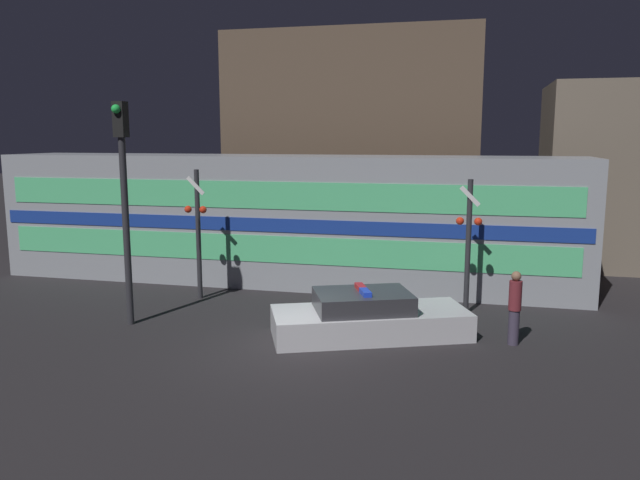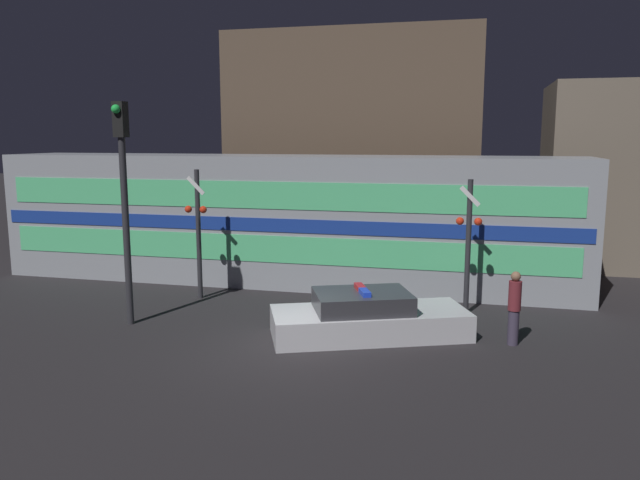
{
  "view_description": "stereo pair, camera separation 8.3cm",
  "coord_description": "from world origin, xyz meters",
  "px_view_note": "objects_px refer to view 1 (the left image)",
  "views": [
    {
      "loc": [
        3.95,
        -13.44,
        4.96
      ],
      "look_at": [
        -0.34,
        4.2,
        1.95
      ],
      "focal_mm": 35.0,
      "sensor_mm": 36.0,
      "label": 1
    },
    {
      "loc": [
        4.03,
        -13.42,
        4.96
      ],
      "look_at": [
        -0.34,
        4.2,
        1.95
      ],
      "focal_mm": 35.0,
      "sensor_mm": 36.0,
      "label": 2
    }
  ],
  "objects_px": {
    "train": "(283,219)",
    "police_car": "(368,318)",
    "traffic_light_corner": "(124,192)",
    "crossing_signal_near": "(468,241)",
    "pedestrian": "(515,307)"
  },
  "relations": [
    {
      "from": "train",
      "to": "police_car",
      "type": "bearing_deg",
      "value": -54.21
    },
    {
      "from": "traffic_light_corner",
      "to": "crossing_signal_near",
      "type": "bearing_deg",
      "value": 19.69
    },
    {
      "from": "train",
      "to": "pedestrian",
      "type": "bearing_deg",
      "value": -34.9
    },
    {
      "from": "train",
      "to": "traffic_light_corner",
      "type": "relative_size",
      "value": 3.39
    },
    {
      "from": "police_car",
      "to": "crossing_signal_near",
      "type": "height_order",
      "value": "crossing_signal_near"
    },
    {
      "from": "train",
      "to": "pedestrian",
      "type": "xyz_separation_m",
      "value": [
        7.36,
        -5.13,
        -1.24
      ]
    },
    {
      "from": "crossing_signal_near",
      "to": "train",
      "type": "bearing_deg",
      "value": 156.46
    },
    {
      "from": "crossing_signal_near",
      "to": "traffic_light_corner",
      "type": "distance_m",
      "value": 9.38
    },
    {
      "from": "police_car",
      "to": "crossing_signal_near",
      "type": "distance_m",
      "value": 3.89
    },
    {
      "from": "police_car",
      "to": "traffic_light_corner",
      "type": "height_order",
      "value": "traffic_light_corner"
    },
    {
      "from": "train",
      "to": "police_car",
      "type": "relative_size",
      "value": 3.8
    },
    {
      "from": "train",
      "to": "crossing_signal_near",
      "type": "distance_m",
      "value": 6.77
    },
    {
      "from": "train",
      "to": "traffic_light_corner",
      "type": "xyz_separation_m",
      "value": [
        -2.51,
        -5.83,
        1.38
      ]
    },
    {
      "from": "crossing_signal_near",
      "to": "traffic_light_corner",
      "type": "bearing_deg",
      "value": -160.31
    },
    {
      "from": "traffic_light_corner",
      "to": "train",
      "type": "bearing_deg",
      "value": 66.66
    }
  ]
}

